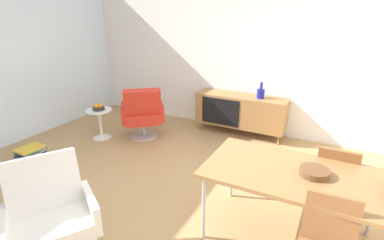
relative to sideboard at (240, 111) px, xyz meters
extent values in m
plane|color=tan|center=(-0.13, -2.30, -0.44)|extent=(8.32, 8.32, 0.00)
cube|color=white|center=(-0.13, 0.30, 0.96)|extent=(6.80, 0.12, 2.80)
cube|color=olive|center=(0.00, 0.00, 0.00)|extent=(1.60, 0.44, 0.56)
cube|color=black|center=(-0.30, -0.22, 0.00)|extent=(0.70, 0.01, 0.48)
cylinder|color=olive|center=(-0.74, -0.17, -0.36)|extent=(0.03, 0.03, 0.16)
cylinder|color=olive|center=(0.74, -0.17, -0.36)|extent=(0.03, 0.03, 0.16)
cylinder|color=olive|center=(-0.74, 0.17, -0.36)|extent=(0.03, 0.03, 0.16)
cylinder|color=olive|center=(0.74, 0.17, -0.36)|extent=(0.03, 0.03, 0.16)
cylinder|color=navy|center=(0.34, 0.00, 0.36)|extent=(0.13, 0.13, 0.15)
cylinder|color=navy|center=(0.34, 0.00, 0.49)|extent=(0.05, 0.05, 0.12)
cube|color=olive|center=(1.26, -2.29, 0.28)|extent=(1.60, 0.90, 0.04)
cylinder|color=#B7B7BC|center=(0.54, -2.68, -0.09)|extent=(0.04, 0.04, 0.70)
cylinder|color=#B7B7BC|center=(0.54, -1.90, -0.09)|extent=(0.04, 0.04, 0.70)
cylinder|color=#B7B7BC|center=(1.98, -1.90, -0.09)|extent=(0.04, 0.04, 0.70)
cylinder|color=brown|center=(1.43, -2.27, 0.33)|extent=(0.26, 0.26, 0.06)
cube|color=brown|center=(1.61, -2.73, 0.23)|extent=(0.38, 0.11, 0.38)
cube|color=brown|center=(1.61, -1.67, 0.01)|extent=(0.40, 0.40, 0.05)
cube|color=brown|center=(1.61, -1.85, 0.23)|extent=(0.38, 0.09, 0.38)
cylinder|color=#B7B7BC|center=(1.61, -1.67, -0.23)|extent=(0.04, 0.04, 0.42)
cylinder|color=#B7B7BC|center=(1.61, -1.67, -0.43)|extent=(0.36, 0.36, 0.01)
cube|color=red|center=(-1.49, -0.91, -0.06)|extent=(0.82, 0.81, 0.20)
cube|color=red|center=(-1.34, -1.10, 0.25)|extent=(0.63, 0.59, 0.51)
cube|color=red|center=(-1.23, -0.70, 0.02)|extent=(0.37, 0.43, 0.28)
cube|color=red|center=(-1.74, -1.12, 0.02)|extent=(0.37, 0.43, 0.28)
cylinder|color=#B7B7BC|center=(-1.49, -0.91, -0.30)|extent=(0.06, 0.06, 0.28)
cylinder|color=#B7B7BC|center=(-1.49, -0.91, -0.43)|extent=(0.48, 0.48, 0.02)
cube|color=silver|center=(-0.47, -3.55, -0.06)|extent=(0.79, 0.80, 0.20)
cube|color=silver|center=(-0.68, -3.42, 0.25)|extent=(0.54, 0.65, 0.51)
cube|color=silver|center=(-0.64, -3.83, 0.02)|extent=(0.46, 0.32, 0.28)
cube|color=silver|center=(-0.30, -3.27, 0.02)|extent=(0.46, 0.32, 0.28)
cylinder|color=white|center=(-2.11, -1.31, 0.07)|extent=(0.44, 0.44, 0.02)
cylinder|color=white|center=(-2.11, -1.31, -0.19)|extent=(0.05, 0.05, 0.50)
cone|color=white|center=(-2.11, -1.31, -0.43)|extent=(0.32, 0.32, 0.02)
cylinder|color=#262628|center=(-2.11, -1.31, 0.11)|extent=(0.20, 0.20, 0.05)
sphere|color=orange|center=(-2.07, -1.32, 0.15)|extent=(0.07, 0.07, 0.07)
sphere|color=orange|center=(-2.10, -1.27, 0.15)|extent=(0.07, 0.07, 0.07)
sphere|color=orange|center=(-2.15, -1.30, 0.15)|extent=(0.07, 0.07, 0.07)
sphere|color=orange|center=(-2.12, -1.35, 0.15)|extent=(0.07, 0.07, 0.07)
cube|color=#3F7F4C|center=(-2.54, -2.36, -0.43)|extent=(0.32, 0.35, 0.02)
cube|color=#262626|center=(-2.54, -2.37, -0.41)|extent=(0.29, 0.35, 0.03)
cube|color=#334C8C|center=(-2.54, -2.38, -0.38)|extent=(0.28, 0.38, 0.03)
cube|color=#B2B2B7|center=(-2.53, -2.36, -0.36)|extent=(0.28, 0.33, 0.01)
cube|color=#262626|center=(-2.54, -2.36, -0.34)|extent=(0.27, 0.37, 0.02)
cube|color=silver|center=(-2.55, -2.36, -0.33)|extent=(0.30, 0.35, 0.02)
cube|color=#3F7F4C|center=(-2.52, -2.38, -0.31)|extent=(0.32, 0.38, 0.02)
cube|color=gold|center=(-2.54, -2.38, -0.29)|extent=(0.31, 0.38, 0.02)
camera|label=1|loc=(1.49, -4.75, 1.66)|focal=26.95mm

